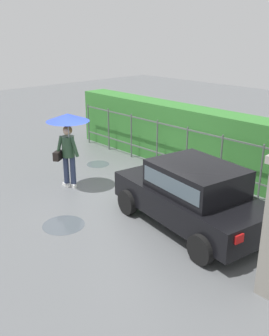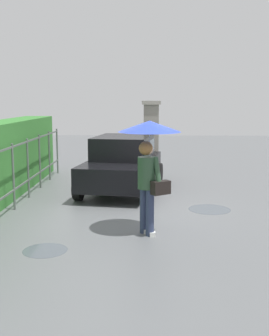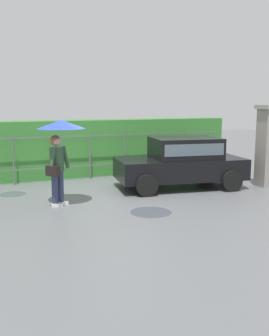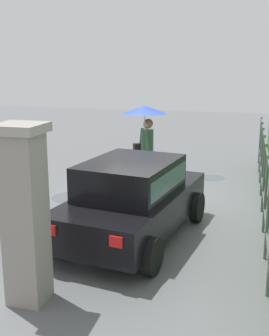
{
  "view_description": "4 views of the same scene",
  "coord_description": "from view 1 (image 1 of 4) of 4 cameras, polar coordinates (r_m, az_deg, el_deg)",
  "views": [
    {
      "loc": [
        6.69,
        -6.02,
        4.18
      ],
      "look_at": [
        0.3,
        -0.07,
        1.0
      ],
      "focal_mm": 41.16,
      "sensor_mm": 36.0,
      "label": 1
    },
    {
      "loc": [
        -9.44,
        -0.46,
        2.46
      ],
      "look_at": [
        0.05,
        -0.23,
        0.93
      ],
      "focal_mm": 45.52,
      "sensor_mm": 36.0,
      "label": 2
    },
    {
      "loc": [
        -3.81,
        -9.86,
        2.5
      ],
      "look_at": [
        0.28,
        -0.21,
        0.74
      ],
      "focal_mm": 42.16,
      "sensor_mm": 36.0,
      "label": 3
    },
    {
      "loc": [
        9.11,
        2.07,
        3.14
      ],
      "look_at": [
        0.12,
        -0.32,
        0.87
      ],
      "focal_mm": 45.89,
      "sensor_mm": 36.0,
      "label": 4
    }
  ],
  "objects": [
    {
      "name": "puddle_far",
      "position": [
        12.6,
        -5.44,
        0.57
      ],
      "size": [
        0.74,
        0.74,
        0.0
      ],
      "primitive_type": "cylinder",
      "color": "#4C545B",
      "rests_on": "ground"
    },
    {
      "name": "ground_plane",
      "position": [
        9.92,
        -0.91,
        -4.89
      ],
      "size": [
        40.0,
        40.0,
        0.0
      ],
      "primitive_type": "plane",
      "color": "slate"
    },
    {
      "name": "pedestrian",
      "position": [
        10.43,
        -9.88,
        5.48
      ],
      "size": [
        1.14,
        1.14,
        2.08
      ],
      "rotation": [
        0.0,
        0.0,
        -0.99
      ],
      "color": "#2D3856",
      "rests_on": "ground"
    },
    {
      "name": "fence_section",
      "position": [
        11.42,
        7.74,
        2.76
      ],
      "size": [
        9.69,
        0.05,
        1.5
      ],
      "color": "#59605B",
      "rests_on": "ground"
    },
    {
      "name": "puddle_near",
      "position": [
        8.91,
        -10.45,
        -8.29
      ],
      "size": [
        0.95,
        0.95,
        0.0
      ],
      "primitive_type": "cylinder",
      "color": "#4C545B",
      "rests_on": "ground"
    },
    {
      "name": "car",
      "position": [
        8.47,
        8.59,
        -3.69
      ],
      "size": [
        3.92,
        2.32,
        1.48
      ],
      "rotation": [
        0.0,
        0.0,
        2.99
      ],
      "color": "black",
      "rests_on": "ground"
    },
    {
      "name": "hedge_row",
      "position": [
        11.92,
        9.94,
        4.0
      ],
      "size": [
        10.64,
        0.9,
        1.9
      ],
      "primitive_type": "cube",
      "color": "#387F33",
      "rests_on": "ground"
    }
  ]
}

